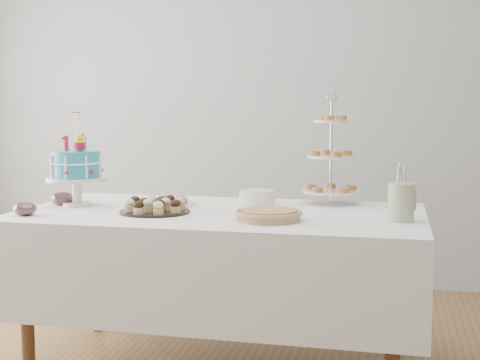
% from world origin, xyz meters
% --- Properties ---
extents(walls, '(5.04, 4.04, 2.70)m').
position_xyz_m(walls, '(0.00, 0.00, 1.35)').
color(walls, '#97999C').
rests_on(walls, floor).
extents(table, '(1.92, 1.02, 0.77)m').
position_xyz_m(table, '(0.00, 0.30, 0.54)').
color(table, white).
rests_on(table, floor).
extents(birthday_cake, '(0.31, 0.31, 0.47)m').
position_xyz_m(birthday_cake, '(-0.75, 0.32, 0.90)').
color(birthday_cake, silver).
rests_on(birthday_cake, table).
extents(cupcake_tray, '(0.33, 0.33, 0.08)m').
position_xyz_m(cupcake_tray, '(-0.29, 0.18, 0.81)').
color(cupcake_tray, black).
rests_on(cupcake_tray, table).
extents(pie, '(0.30, 0.30, 0.05)m').
position_xyz_m(pie, '(0.27, 0.09, 0.80)').
color(pie, tan).
rests_on(pie, table).
extents(tiered_stand, '(0.30, 0.30, 0.58)m').
position_xyz_m(tiered_stand, '(0.49, 0.68, 1.01)').
color(tiered_stand, silver).
rests_on(tiered_stand, table).
extents(plate_stack, '(0.18, 0.18, 0.07)m').
position_xyz_m(plate_stack, '(0.12, 0.59, 0.81)').
color(plate_stack, silver).
rests_on(plate_stack, table).
extents(pastry_plate, '(0.26, 0.26, 0.04)m').
position_xyz_m(pastry_plate, '(-0.30, 0.44, 0.79)').
color(pastry_plate, silver).
rests_on(pastry_plate, table).
extents(jam_bowl_a, '(0.11, 0.11, 0.06)m').
position_xyz_m(jam_bowl_a, '(-0.84, -0.03, 0.80)').
color(jam_bowl_a, silver).
rests_on(jam_bowl_a, table).
extents(jam_bowl_b, '(0.12, 0.12, 0.07)m').
position_xyz_m(jam_bowl_b, '(-0.84, 0.33, 0.80)').
color(jam_bowl_b, silver).
rests_on(jam_bowl_b, table).
extents(utensil_pitcher, '(0.12, 0.11, 0.25)m').
position_xyz_m(utensil_pitcher, '(0.84, 0.20, 0.86)').
color(utensil_pitcher, beige).
rests_on(utensil_pitcher, table).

